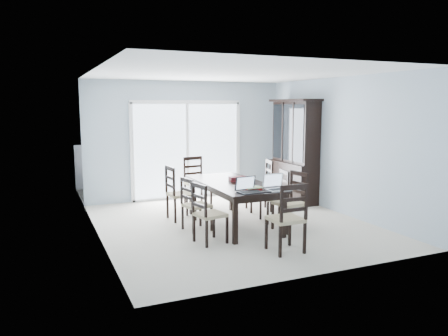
{
  "coord_description": "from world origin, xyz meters",
  "views": [
    {
      "loc": [
        -3.08,
        -6.75,
        2.07
      ],
      "look_at": [
        -0.17,
        0.0,
        1.01
      ],
      "focal_mm": 35.0,
      "sensor_mm": 36.0,
      "label": 1
    }
  ],
  "objects_px": {
    "chair_right_near": "(294,195)",
    "hot_tub": "(167,171)",
    "chair_end_far": "(195,176)",
    "laptop_dark": "(250,189)",
    "chair_end_near": "(289,211)",
    "game_box": "(238,179)",
    "chair_left_near": "(205,207)",
    "chair_right_mid": "(279,190)",
    "chair_left_far": "(176,187)",
    "chair_left_mid": "(192,199)",
    "china_hutch": "(294,152)",
    "chair_right_far": "(264,180)",
    "cell_phone": "(268,192)",
    "dining_table": "(233,187)",
    "laptop_silver": "(278,186)"
  },
  "relations": [
    {
      "from": "chair_right_near",
      "to": "hot_tub",
      "type": "relative_size",
      "value": 0.58
    },
    {
      "from": "chair_end_far",
      "to": "laptop_dark",
      "type": "xyz_separation_m",
      "value": [
        -0.05,
        -2.63,
        0.19
      ]
    },
    {
      "from": "chair_right_near",
      "to": "chair_end_near",
      "type": "relative_size",
      "value": 0.97
    },
    {
      "from": "chair_end_near",
      "to": "game_box",
      "type": "bearing_deg",
      "value": 88.69
    },
    {
      "from": "chair_left_near",
      "to": "game_box",
      "type": "bearing_deg",
      "value": 121.38
    },
    {
      "from": "chair_left_near",
      "to": "chair_end_near",
      "type": "relative_size",
      "value": 0.92
    },
    {
      "from": "chair_right_mid",
      "to": "chair_end_near",
      "type": "distance_m",
      "value": 1.75
    },
    {
      "from": "chair_right_near",
      "to": "chair_left_far",
      "type": "bearing_deg",
      "value": 40.96
    },
    {
      "from": "chair_left_mid",
      "to": "chair_left_near",
      "type": "bearing_deg",
      "value": -15.04
    },
    {
      "from": "china_hutch",
      "to": "chair_right_near",
      "type": "height_order",
      "value": "china_hutch"
    },
    {
      "from": "laptop_dark",
      "to": "chair_left_mid",
      "type": "bearing_deg",
      "value": 120.37
    },
    {
      "from": "chair_right_far",
      "to": "chair_right_mid",
      "type": "bearing_deg",
      "value": -177.35
    },
    {
      "from": "china_hutch",
      "to": "chair_end_far",
      "type": "bearing_deg",
      "value": 168.04
    },
    {
      "from": "hot_tub",
      "to": "chair_right_far",
      "type": "bearing_deg",
      "value": -65.93
    },
    {
      "from": "chair_end_far",
      "to": "laptop_dark",
      "type": "height_order",
      "value": "chair_end_far"
    },
    {
      "from": "chair_left_mid",
      "to": "game_box",
      "type": "relative_size",
      "value": 3.28
    },
    {
      "from": "chair_end_near",
      "to": "cell_phone",
      "type": "relative_size",
      "value": 10.15
    },
    {
      "from": "chair_left_near",
      "to": "dining_table",
      "type": "bearing_deg",
      "value": 122.82
    },
    {
      "from": "chair_left_mid",
      "to": "chair_right_near",
      "type": "relative_size",
      "value": 0.92
    },
    {
      "from": "chair_left_mid",
      "to": "game_box",
      "type": "distance_m",
      "value": 0.97
    },
    {
      "from": "china_hutch",
      "to": "chair_end_near",
      "type": "distance_m",
      "value": 3.53
    },
    {
      "from": "dining_table",
      "to": "chair_right_near",
      "type": "distance_m",
      "value": 1.05
    },
    {
      "from": "chair_right_far",
      "to": "laptop_dark",
      "type": "relative_size",
      "value": 3.09
    },
    {
      "from": "chair_left_mid",
      "to": "dining_table",
      "type": "bearing_deg",
      "value": 84.71
    },
    {
      "from": "chair_right_mid",
      "to": "chair_right_far",
      "type": "xyz_separation_m",
      "value": [
        0.15,
        0.84,
        0.05
      ]
    },
    {
      "from": "chair_end_far",
      "to": "laptop_silver",
      "type": "distance_m",
      "value": 2.66
    },
    {
      "from": "chair_right_near",
      "to": "hot_tub",
      "type": "bearing_deg",
      "value": 4.76
    },
    {
      "from": "dining_table",
      "to": "chair_left_mid",
      "type": "bearing_deg",
      "value": -173.69
    },
    {
      "from": "chair_left_near",
      "to": "chair_left_far",
      "type": "distance_m",
      "value": 1.5
    },
    {
      "from": "chair_left_near",
      "to": "hot_tub",
      "type": "distance_m",
      "value": 4.28
    },
    {
      "from": "chair_right_near",
      "to": "cell_phone",
      "type": "height_order",
      "value": "chair_right_near"
    },
    {
      "from": "laptop_silver",
      "to": "cell_phone",
      "type": "bearing_deg",
      "value": -163.56
    },
    {
      "from": "dining_table",
      "to": "chair_right_far",
      "type": "bearing_deg",
      "value": 36.59
    },
    {
      "from": "china_hutch",
      "to": "laptop_silver",
      "type": "xyz_separation_m",
      "value": [
        -1.67,
        -2.17,
        -0.26
      ]
    },
    {
      "from": "chair_right_mid",
      "to": "chair_left_near",
      "type": "bearing_deg",
      "value": 120.59
    },
    {
      "from": "chair_left_far",
      "to": "game_box",
      "type": "height_order",
      "value": "chair_left_far"
    },
    {
      "from": "china_hutch",
      "to": "chair_left_near",
      "type": "height_order",
      "value": "china_hutch"
    },
    {
      "from": "chair_left_near",
      "to": "chair_right_near",
      "type": "xyz_separation_m",
      "value": [
        1.63,
        0.13,
        0.03
      ]
    },
    {
      "from": "china_hutch",
      "to": "chair_end_near",
      "type": "bearing_deg",
      "value": -123.32
    },
    {
      "from": "chair_right_mid",
      "to": "laptop_silver",
      "type": "distance_m",
      "value": 1.0
    },
    {
      "from": "dining_table",
      "to": "laptop_dark",
      "type": "relative_size",
      "value": 5.85
    },
    {
      "from": "dining_table",
      "to": "laptop_dark",
      "type": "height_order",
      "value": "laptop_dark"
    },
    {
      "from": "chair_left_far",
      "to": "laptop_silver",
      "type": "bearing_deg",
      "value": 31.54
    },
    {
      "from": "china_hutch",
      "to": "chair_right_near",
      "type": "bearing_deg",
      "value": -122.37
    },
    {
      "from": "chair_left_near",
      "to": "laptop_silver",
      "type": "xyz_separation_m",
      "value": [
        1.17,
        -0.12,
        0.25
      ]
    },
    {
      "from": "chair_left_far",
      "to": "hot_tub",
      "type": "xyz_separation_m",
      "value": [
        0.61,
        2.74,
        -0.13
      ]
    },
    {
      "from": "laptop_silver",
      "to": "game_box",
      "type": "xyz_separation_m",
      "value": [
        -0.21,
        1.01,
        -0.02
      ]
    },
    {
      "from": "chair_right_mid",
      "to": "chair_end_far",
      "type": "bearing_deg",
      "value": 35.54
    },
    {
      "from": "chair_left_near",
      "to": "chair_left_mid",
      "type": "xyz_separation_m",
      "value": [
        0.04,
        0.71,
        -0.02
      ]
    },
    {
      "from": "china_hutch",
      "to": "chair_right_near",
      "type": "relative_size",
      "value": 1.96
    }
  ]
}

